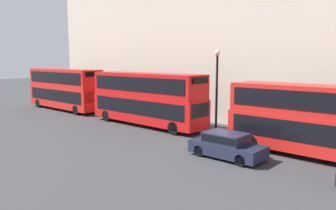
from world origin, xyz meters
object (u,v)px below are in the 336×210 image
Objects in this scene: bus_leading at (321,119)px; bus_third_in_queue at (65,88)px; bus_second_in_queue at (147,97)px; car_hatchback at (227,145)px.

bus_third_in_queue is at bearing 90.00° from bus_leading.
bus_second_in_queue is 1.01× the size of bus_third_in_queue.
bus_second_in_queue is (-0.00, 14.04, 0.16)m from bus_leading.
bus_second_in_queue is at bearing 90.00° from bus_leading.
bus_second_in_queue is 2.68× the size of car_hatchback.
car_hatchback is (-3.40, 3.95, -1.52)m from bus_leading.
bus_leading is at bearing -90.00° from bus_third_in_queue.
bus_second_in_queue is 13.11m from bus_third_in_queue.
bus_third_in_queue reaches higher than bus_second_in_queue.
bus_second_in_queue is 10.77m from car_hatchback.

